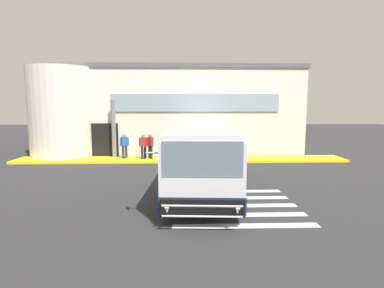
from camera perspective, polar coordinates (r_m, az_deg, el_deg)
name	(u,v)px	position (r m, az deg, el deg)	size (l,w,h in m)	color
ground_plane	(181,178)	(14.77, -2.24, -6.64)	(80.00, 90.00, 0.02)	#2B2B2D
bay_paint_stripes	(235,206)	(10.89, 8.37, -11.73)	(4.40, 3.96, 0.01)	silver
terminal_building	(174,110)	(25.90, -3.54, 6.54)	(19.27, 13.80, 6.46)	silver
boarding_curb	(181,159)	(19.45, -2.12, -3.00)	(21.47, 2.00, 0.15)	yellow
entry_support_column	(114,129)	(20.33, -14.93, 2.87)	(0.28, 0.28, 3.84)	slate
bus_main_foreground	(202,153)	(14.15, 1.92, -1.69)	(3.70, 12.03, 2.70)	silver
passenger_near_column	(124,144)	(19.75, -12.96, 0.03)	(0.54, 0.48, 1.68)	#1E2338
passenger_by_doorway	(143,145)	(19.24, -9.40, -0.17)	(0.58, 0.29, 1.68)	#1E2338
passenger_at_curb_edge	(150,144)	(19.39, -8.07, -0.09)	(0.45, 0.44, 1.68)	#1E2338
safety_bollard_yellow	(244,157)	(18.58, 9.96, -2.41)	(0.18, 0.18, 0.90)	yellow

